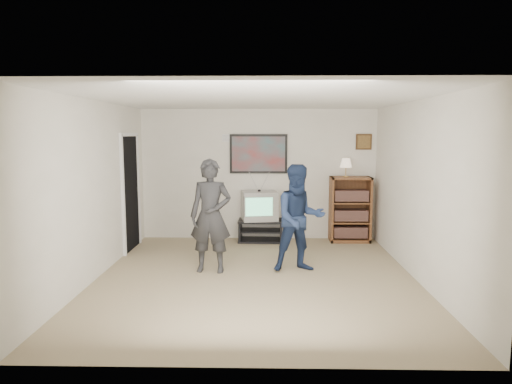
{
  "coord_description": "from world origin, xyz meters",
  "views": [
    {
      "loc": [
        0.13,
        -6.26,
        2.04
      ],
      "look_at": [
        -0.01,
        0.64,
        1.15
      ],
      "focal_mm": 32.0,
      "sensor_mm": 36.0,
      "label": 1
    }
  ],
  "objects_px": {
    "person_tall": "(211,216)",
    "person_short": "(299,218)",
    "crt_television": "(259,206)",
    "bookshelf": "(350,209)",
    "media_stand": "(261,230)"
  },
  "relations": [
    {
      "from": "media_stand",
      "to": "bookshelf",
      "type": "relative_size",
      "value": 0.69
    },
    {
      "from": "crt_television",
      "to": "person_tall",
      "type": "relative_size",
      "value": 0.38
    },
    {
      "from": "media_stand",
      "to": "person_tall",
      "type": "distance_m",
      "value": 2.14
    },
    {
      "from": "crt_television",
      "to": "bookshelf",
      "type": "distance_m",
      "value": 1.72
    },
    {
      "from": "crt_television",
      "to": "media_stand",
      "type": "bearing_deg",
      "value": -9.86
    },
    {
      "from": "bookshelf",
      "to": "person_short",
      "type": "distance_m",
      "value": 2.21
    },
    {
      "from": "media_stand",
      "to": "person_short",
      "type": "height_order",
      "value": "person_short"
    },
    {
      "from": "bookshelf",
      "to": "person_tall",
      "type": "bearing_deg",
      "value": -140.74
    },
    {
      "from": "person_tall",
      "to": "person_short",
      "type": "bearing_deg",
      "value": 7.18
    },
    {
      "from": "person_tall",
      "to": "person_short",
      "type": "xyz_separation_m",
      "value": [
        1.31,
        0.06,
        -0.04
      ]
    },
    {
      "from": "crt_television",
      "to": "person_tall",
      "type": "xyz_separation_m",
      "value": [
        -0.69,
        -1.91,
        0.15
      ]
    },
    {
      "from": "bookshelf",
      "to": "person_short",
      "type": "bearing_deg",
      "value": -119.93
    },
    {
      "from": "media_stand",
      "to": "crt_television",
      "type": "height_order",
      "value": "crt_television"
    },
    {
      "from": "crt_television",
      "to": "bookshelf",
      "type": "xyz_separation_m",
      "value": [
        1.72,
        0.05,
        -0.07
      ]
    },
    {
      "from": "person_tall",
      "to": "person_short",
      "type": "distance_m",
      "value": 1.31
    }
  ]
}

